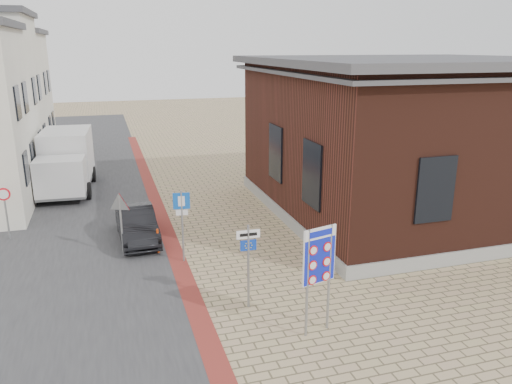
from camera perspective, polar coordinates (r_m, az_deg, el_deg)
ground at (r=14.73m, az=1.43°, el=-13.21°), size 120.00×120.00×0.00m
road_strip at (r=28.14m, az=-19.26°, el=0.46°), size 7.00×60.00×0.02m
curb_strip at (r=23.40m, az=-11.03°, el=-2.02°), size 0.60×40.00×0.02m
brick_building at (r=23.49m, az=17.23°, el=6.36°), size 13.00×13.00×6.80m
bike_rack at (r=17.33m, az=7.53°, el=-7.64°), size 0.08×1.80×0.60m
sedan at (r=19.88m, az=-13.47°, el=-3.59°), size 1.54×3.95×1.28m
box_truck at (r=27.52m, az=-20.89°, el=3.32°), size 2.76×5.94×3.04m
border_sign at (r=12.81m, az=7.24°, el=-7.47°), size 0.98×0.30×2.94m
essen_sign at (r=14.11m, az=-0.88°, el=-7.02°), size 0.68×0.07×2.51m
parking_sign at (r=17.19m, az=-8.46°, el=-2.47°), size 0.57×0.11×2.59m
yield_sign at (r=18.16m, az=-15.27°, el=-1.93°), size 0.77×0.39×2.30m
speed_sign at (r=21.34m, az=-26.74°, el=-1.43°), size 0.50×0.07×2.11m
bollard at (r=18.51m, az=-11.14°, el=-5.53°), size 0.10×0.10×0.93m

